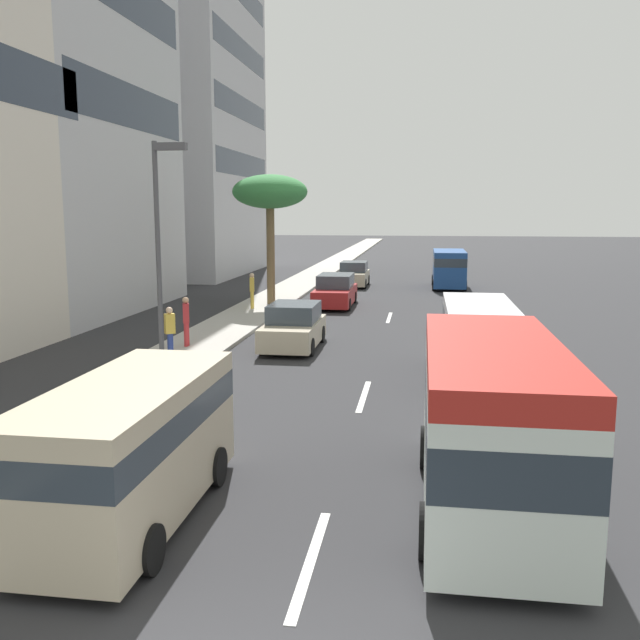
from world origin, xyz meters
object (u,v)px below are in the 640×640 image
object	(u,v)px
van_sixth	(449,267)
pedestrian_mid_block	(252,289)
palm_tree	(270,194)
pedestrian_near_lamp	(186,319)
van_fourth	(478,336)
minibus_second	(492,420)
van_seventh	(130,442)
pedestrian_by_tree	(170,330)
car_lead	(293,327)
car_fifth	(354,275)
car_third	(335,291)
street_lamp	(161,237)

from	to	relation	value
van_sixth	pedestrian_mid_block	size ratio (longest dim) A/B	2.90
pedestrian_mid_block	palm_tree	distance (m)	5.10
van_sixth	pedestrian_near_lamp	world-z (taller)	van_sixth
van_fourth	pedestrian_mid_block	size ratio (longest dim) A/B	2.87
minibus_second	van_seventh	xyz separation A→B (m)	(-1.24, 5.83, -0.26)
van_seventh	pedestrian_by_tree	distance (m)	11.96
van_sixth	palm_tree	xyz separation A→B (m)	(-10.19, 9.55, 4.47)
car_lead	van_fourth	size ratio (longest dim) A/B	0.81
van_seventh	pedestrian_by_tree	xyz separation A→B (m)	(11.40, 3.64, -0.22)
palm_tree	van_sixth	bearing A→B (deg)	-43.14
car_fifth	pedestrian_near_lamp	xyz separation A→B (m)	(-21.91, 3.90, 0.38)
car_third	pedestrian_by_tree	world-z (taller)	pedestrian_by_tree
pedestrian_near_lamp	street_lamp	world-z (taller)	street_lamp
car_lead	van_sixth	world-z (taller)	van_sixth
van_sixth	pedestrian_by_tree	distance (m)	25.83
pedestrian_mid_block	pedestrian_by_tree	bearing A→B (deg)	168.96
car_fifth	street_lamp	xyz separation A→B (m)	(-27.21, 2.64, 3.54)
car_third	van_fourth	xyz separation A→B (m)	(-15.09, -6.22, 0.54)
minibus_second	pedestrian_near_lamp	size ratio (longest dim) A/B	3.49
palm_tree	car_lead	bearing A→B (deg)	-163.22
pedestrian_near_lamp	minibus_second	bearing A→B (deg)	17.63
van_sixth	street_lamp	distance (m)	28.64
car_fifth	van_fourth	bearing A→B (deg)	14.05
minibus_second	car_third	xyz separation A→B (m)	(24.37, 5.74, -0.79)
van_fourth	pedestrian_near_lamp	world-z (taller)	van_fourth
van_fourth	palm_tree	world-z (taller)	palm_tree
van_seventh	palm_tree	bearing A→B (deg)	-172.64
van_seventh	pedestrian_mid_block	xyz separation A→B (m)	(23.18, 3.79, -0.18)
van_sixth	van_seventh	distance (m)	35.79
van_seventh	pedestrian_near_lamp	world-z (taller)	van_seventh
van_seventh	palm_tree	distance (m)	25.65
car_lead	palm_tree	bearing A→B (deg)	-163.22
car_fifth	pedestrian_near_lamp	bearing A→B (deg)	-10.08
car_fifth	pedestrian_mid_block	distance (m)	12.79
car_lead	pedestrian_mid_block	world-z (taller)	pedestrian_mid_block
minibus_second	street_lamp	bearing A→B (deg)	50.47
minibus_second	van_sixth	distance (m)	33.99
car_lead	car_fifth	bearing A→B (deg)	179.64
pedestrian_by_tree	car_fifth	bearing A→B (deg)	-135.81
street_lamp	van_fourth	bearing A→B (deg)	-74.97
van_sixth	minibus_second	bearing A→B (deg)	179.18
car_lead	pedestrian_mid_block	xyz separation A→B (m)	(8.75, 3.76, 0.37)
pedestrian_near_lamp	street_lamp	distance (m)	6.30
van_seventh	pedestrian_mid_block	bearing A→B (deg)	-170.71
pedestrian_by_tree	street_lamp	xyz separation A→B (m)	(-3.25, -1.10, 3.21)
car_fifth	pedestrian_by_tree	bearing A→B (deg)	-8.86
pedestrian_mid_block	pedestrian_near_lamp	bearing A→B (deg)	168.18
pedestrian_mid_block	pedestrian_by_tree	world-z (taller)	pedestrian_mid_block
car_third	car_fifth	distance (m)	9.75
car_third	van_sixth	size ratio (longest dim) A/B	0.93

